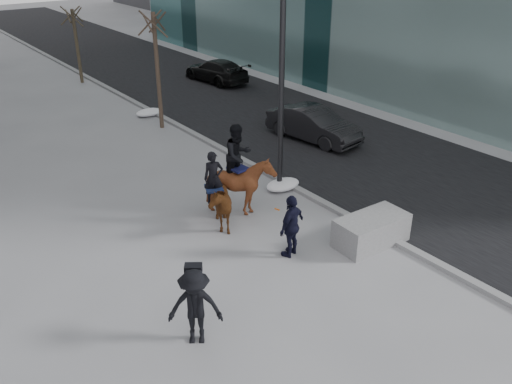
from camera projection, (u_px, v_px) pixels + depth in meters
ground at (283, 259)px, 14.32m from camera, size 120.00×120.00×0.00m
road at (263, 115)px, 25.28m from camera, size 8.00×90.00×0.01m
curb at (189, 131)px, 23.11m from camera, size 0.25×90.00×0.12m
planter at (371, 230)px, 14.85m from camera, size 2.09×1.10×0.82m
car_near at (313, 124)px, 22.07m from camera, size 2.01×4.26×1.35m
car_far at (216, 71)px, 30.53m from camera, size 2.16×4.49×1.26m
tree_near at (157, 66)px, 22.58m from camera, size 1.20×1.20×5.39m
tree_far at (77, 43)px, 29.69m from camera, size 1.20×1.20×4.42m
mounted_left at (217, 200)px, 15.57m from camera, size 1.40×1.92×2.26m
mounted_right at (240, 179)px, 16.15m from camera, size 1.63×1.80×2.81m
feeder at (292, 226)px, 14.13m from camera, size 1.11×1.01×1.75m
camera_crew at (195, 307)px, 11.10m from camera, size 1.30×1.19×1.75m
lamppost at (278, 36)px, 16.09m from camera, size 0.25×2.22×9.09m
snow_piles at (204, 142)px, 21.71m from camera, size 1.26×10.63×0.32m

